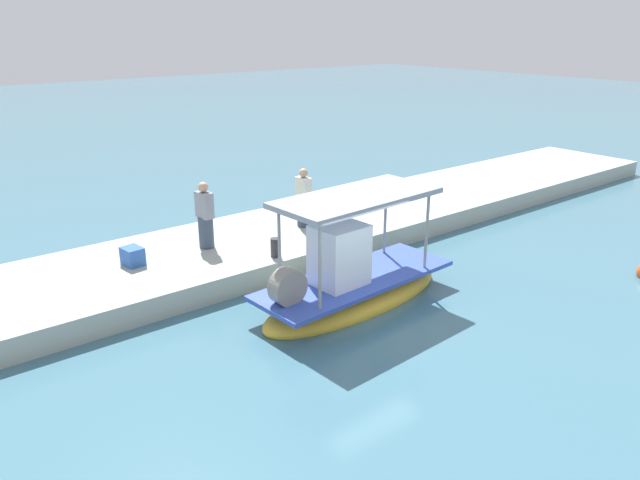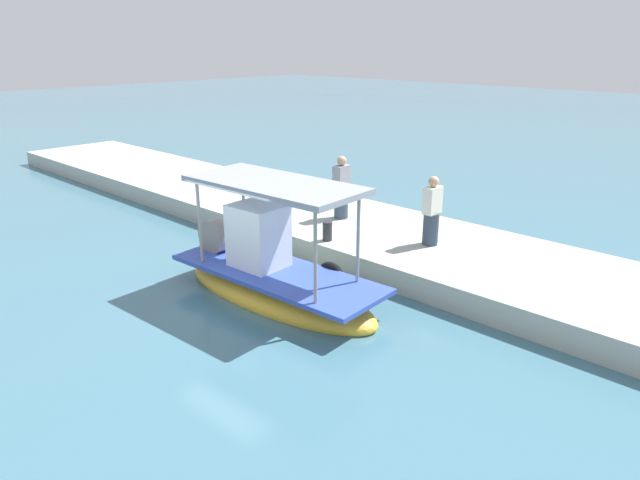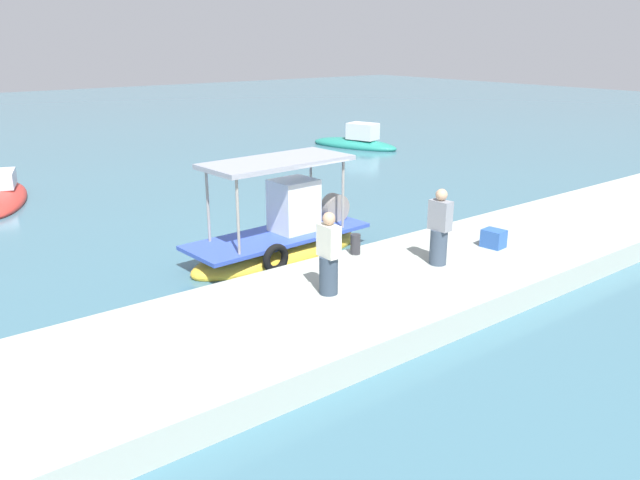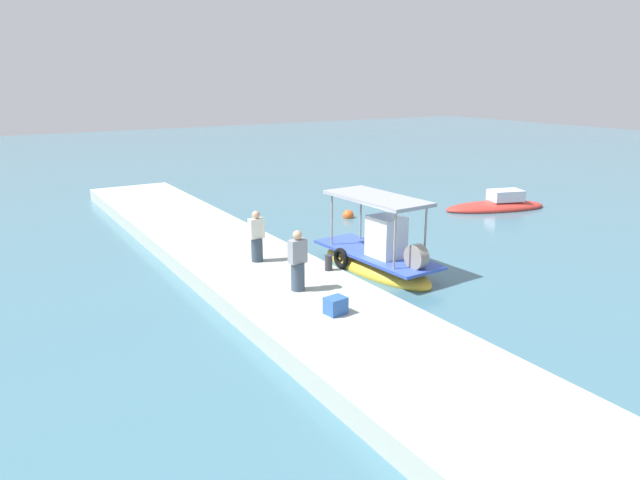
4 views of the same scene
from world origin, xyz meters
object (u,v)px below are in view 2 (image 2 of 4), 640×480
(fisherman_near_bollard, at_px, (432,214))
(cargo_crate, at_px, (292,197))
(mooring_bollard, at_px, (327,231))
(main_fishing_boat, at_px, (273,276))
(fisherman_by_crate, at_px, (341,190))

(fisherman_near_bollard, height_order, cargo_crate, fisherman_near_bollard)
(fisherman_near_bollard, xyz_separation_m, mooring_bollard, (2.01, 1.50, -0.52))
(main_fishing_boat, height_order, cargo_crate, main_fishing_boat)
(fisherman_near_bollard, relative_size, mooring_bollard, 3.48)
(main_fishing_boat, bearing_deg, fisherman_by_crate, -68.77)
(mooring_bollard, xyz_separation_m, cargo_crate, (3.00, -1.70, -0.02))
(main_fishing_boat, xyz_separation_m, fisherman_near_bollard, (-1.48, -3.80, 0.87))
(fisherman_near_bollard, distance_m, fisherman_by_crate, 3.03)
(main_fishing_boat, xyz_separation_m, cargo_crate, (3.53, -4.00, 0.32))
(fisherman_near_bollard, distance_m, mooring_bollard, 2.56)
(main_fishing_boat, distance_m, fisherman_by_crate, 4.36)
(fisherman_near_bollard, relative_size, cargo_crate, 3.26)
(fisherman_near_bollard, height_order, mooring_bollard, fisherman_near_bollard)
(main_fishing_boat, distance_m, mooring_bollard, 2.39)
(main_fishing_boat, distance_m, cargo_crate, 5.34)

